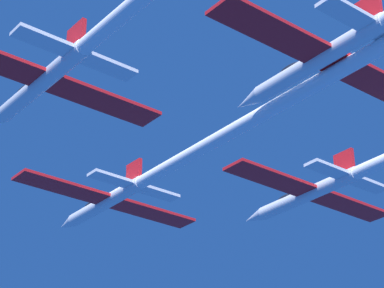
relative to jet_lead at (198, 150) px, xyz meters
The scene contains 1 object.
jet_lead is the anchor object (origin of this frame).
Camera 1 is at (-32.44, -53.42, -26.52)m, focal length 74.69 mm.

